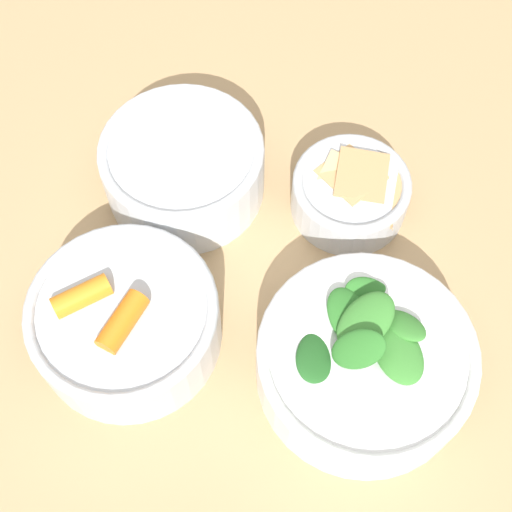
% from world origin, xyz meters
% --- Properties ---
extents(ground_plane, '(10.00, 10.00, 0.00)m').
position_xyz_m(ground_plane, '(0.00, 0.00, 0.00)').
color(ground_plane, '#2D2D33').
extents(dining_table, '(1.08, 1.09, 0.74)m').
position_xyz_m(dining_table, '(0.00, 0.00, 0.64)').
color(dining_table, tan).
rests_on(dining_table, ground_plane).
extents(bowl_carrots, '(0.16, 0.16, 0.07)m').
position_xyz_m(bowl_carrots, '(-0.08, 0.10, 0.77)').
color(bowl_carrots, silver).
rests_on(bowl_carrots, dining_table).
extents(bowl_greens, '(0.18, 0.18, 0.10)m').
position_xyz_m(bowl_greens, '(-0.07, -0.10, 0.77)').
color(bowl_greens, white).
rests_on(bowl_greens, dining_table).
extents(bowl_beans_hotdog, '(0.15, 0.15, 0.07)m').
position_xyz_m(bowl_beans_hotdog, '(0.09, 0.09, 0.77)').
color(bowl_beans_hotdog, silver).
rests_on(bowl_beans_hotdog, dining_table).
extents(bowl_cookies, '(0.11, 0.11, 0.05)m').
position_xyz_m(bowl_cookies, '(0.10, -0.07, 0.77)').
color(bowl_cookies, silver).
rests_on(bowl_cookies, dining_table).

